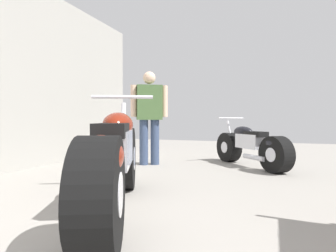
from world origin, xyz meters
name	(u,v)px	position (x,y,z in m)	size (l,w,h in m)	color
ground_plane	(182,192)	(0.00, 3.22, 0.00)	(15.46, 15.46, 0.00)	gray
motorcycle_maroon_cruiser	(114,161)	(-0.33, 2.37, 0.44)	(1.20, 2.18, 1.07)	black
motorcycle_black_naked	(251,146)	(0.58, 5.24, 0.35)	(1.37, 1.48, 0.85)	black
mechanic_in_blue	(149,112)	(-1.14, 4.85, 0.94)	(0.62, 0.43, 1.65)	#384766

